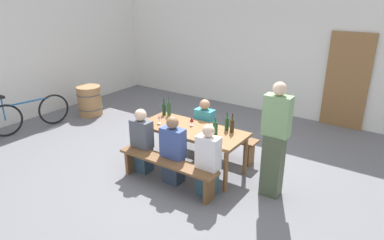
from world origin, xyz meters
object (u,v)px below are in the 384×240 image
wine_glass_0 (192,120)px  seated_guest_near_2 (208,162)px  wine_bottle_0 (232,126)px  wine_glass_1 (159,117)px  bench_near (167,166)px  parked_bicycle_0 (30,114)px  bench_far (213,136)px  seated_guest_far_0 (204,129)px  wooden_door (347,81)px  wine_bottle_1 (227,124)px  wine_bottle_4 (215,129)px  wine_bottle_2 (169,108)px  seated_guest_near_1 (173,152)px  seated_guest_near_0 (142,142)px  tasting_table (192,133)px  wine_bottle_3 (164,109)px  wine_barrel (90,101)px  standing_host (275,143)px

wine_glass_0 → seated_guest_near_2: size_ratio=0.13×
wine_bottle_0 → wine_glass_1: bearing=-163.6°
bench_near → parked_bicycle_0: 3.92m
bench_far → seated_guest_far_0: size_ratio=1.60×
wooden_door → wine_bottle_0: (-1.05, -3.29, -0.18)m
wine_bottle_1 → parked_bicycle_0: size_ratio=0.18×
wine_bottle_0 → wine_bottle_4: size_ratio=1.03×
wine_bottle_2 → seated_guest_near_1: seated_guest_near_1 is taller
bench_far → seated_guest_near_0: size_ratio=1.57×
bench_near → wine_glass_1: 0.97m
wine_bottle_1 → seated_guest_near_2: 0.87m
tasting_table → seated_guest_far_0: bearing=99.9°
wine_bottle_0 → wine_bottle_3: 1.43m
bench_near → seated_guest_far_0: 1.25m
wine_bottle_1 → wine_bottle_2: 1.24m
wooden_door → wine_bottle_3: (-2.48, -3.27, -0.19)m
bench_near → wine_barrel: size_ratio=2.43×
seated_guest_near_0 → wine_barrel: bearing=65.3°
wine_bottle_1 → seated_guest_far_0: size_ratio=0.29×
tasting_table → seated_guest_near_2: 0.86m
wine_bottle_2 → seated_guest_near_2: seated_guest_near_2 is taller
seated_guest_near_0 → wine_bottle_3: bearing=10.9°
wine_bottle_1 → standing_host: (0.92, -0.24, -0.01)m
wine_bottle_0 → seated_guest_far_0: size_ratio=0.30×
wine_bottle_1 → seated_guest_near_2: seated_guest_near_2 is taller
standing_host → parked_bicycle_0: (-5.36, -0.59, -0.49)m
seated_guest_near_0 → parked_bicycle_0: seated_guest_near_0 is taller
wine_bottle_3 → seated_guest_near_1: seated_guest_near_1 is taller
wooden_door → parked_bicycle_0: (-5.59, -4.09, -0.68)m
seated_guest_near_1 → wine_barrel: seated_guest_near_1 is taller
seated_guest_near_2 → parked_bicycle_0: 4.58m
wine_glass_1 → seated_guest_far_0: bearing=53.5°
bench_far → seated_guest_near_2: size_ratio=1.54×
wine_bottle_4 → wine_glass_1: bearing=-175.5°
bench_far → wine_bottle_0: bearing=-36.4°
tasting_table → seated_guest_near_0: 0.85m
wine_bottle_2 → standing_host: size_ratio=0.20×
seated_guest_near_0 → seated_guest_near_1: bearing=-90.0°
tasting_table → wine_bottle_4: 0.53m
standing_host → wine_barrel: standing_host is taller
tasting_table → parked_bicycle_0: 3.97m
bench_far → wine_bottle_4: 1.03m
seated_guest_near_1 → seated_guest_far_0: seated_guest_near_1 is taller
wine_bottle_4 → seated_guest_near_2: 0.62m
tasting_table → wine_bottle_0: (0.63, 0.23, 0.20)m
wine_bottle_0 → parked_bicycle_0: 4.64m
tasting_table → wine_glass_1: (-0.59, -0.13, 0.20)m
wine_bottle_0 → wine_glass_0: size_ratio=2.18×
wine_bottle_4 → parked_bicycle_0: (-4.40, -0.52, -0.50)m
wine_bottle_3 → parked_bicycle_0: size_ratio=0.18×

